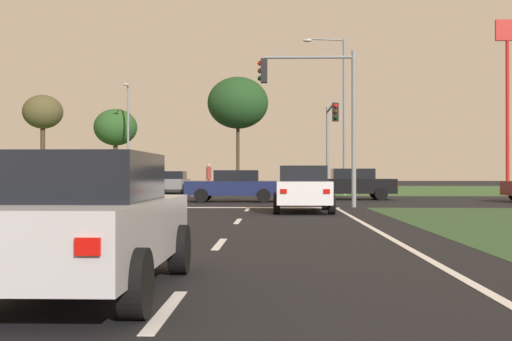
{
  "coord_description": "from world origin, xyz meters",
  "views": [
    {
      "loc": [
        4.54,
        -2.81,
        1.29
      ],
      "look_at": [
        3.49,
        32.55,
        1.5
      ],
      "focal_mm": 46.79,
      "sensor_mm": 36.0,
      "label": 1
    }
  ],
  "objects_px": {
    "car_silver_third": "(81,221)",
    "car_grey_seventh": "(173,182)",
    "treeline_second": "(43,113)",
    "street_lamp_third": "(341,107)",
    "treeline_third": "(116,128)",
    "car_white_fourth": "(302,189)",
    "traffic_signal_near_right": "(321,102)",
    "pedestrian_at_median": "(209,174)",
    "street_lamp_fourth": "(128,131)",
    "car_navy_sixth": "(234,186)",
    "fastfood_pole_sign": "(507,68)",
    "treeline_fourth": "(238,103)",
    "car_blue_fifth": "(84,185)",
    "car_black_near": "(350,184)",
    "traffic_signal_far_right": "(330,131)"
  },
  "relations": [
    {
      "from": "pedestrian_at_median",
      "to": "treeline_second",
      "type": "bearing_deg",
      "value": -164.23
    },
    {
      "from": "car_white_fourth",
      "to": "fastfood_pole_sign",
      "type": "height_order",
      "value": "fastfood_pole_sign"
    },
    {
      "from": "car_black_near",
      "to": "treeline_fourth",
      "type": "xyz_separation_m",
      "value": [
        -7.23,
        25.64,
        6.91
      ]
    },
    {
      "from": "street_lamp_third",
      "to": "street_lamp_fourth",
      "type": "bearing_deg",
      "value": 133.53
    },
    {
      "from": "pedestrian_at_median",
      "to": "treeline_third",
      "type": "bearing_deg",
      "value": 177.15
    },
    {
      "from": "car_white_fourth",
      "to": "traffic_signal_near_right",
      "type": "distance_m",
      "value": 4.78
    },
    {
      "from": "car_black_near",
      "to": "car_grey_seventh",
      "type": "relative_size",
      "value": 1.05
    },
    {
      "from": "car_navy_sixth",
      "to": "treeline_fourth",
      "type": "relative_size",
      "value": 0.45
    },
    {
      "from": "car_black_near",
      "to": "car_silver_third",
      "type": "relative_size",
      "value": 1.08
    },
    {
      "from": "car_silver_third",
      "to": "traffic_signal_far_right",
      "type": "relative_size",
      "value": 0.77
    },
    {
      "from": "fastfood_pole_sign",
      "to": "car_black_near",
      "type": "bearing_deg",
      "value": -128.98
    },
    {
      "from": "street_lamp_fourth",
      "to": "pedestrian_at_median",
      "type": "distance_m",
      "value": 17.74
    },
    {
      "from": "car_navy_sixth",
      "to": "traffic_signal_far_right",
      "type": "distance_m",
      "value": 8.35
    },
    {
      "from": "car_grey_seventh",
      "to": "street_lamp_third",
      "type": "xyz_separation_m",
      "value": [
        10.98,
        -3.68,
        4.66
      ]
    },
    {
      "from": "fastfood_pole_sign",
      "to": "treeline_second",
      "type": "xyz_separation_m",
      "value": [
        -38.43,
        7.19,
        -2.69
      ]
    },
    {
      "from": "car_black_near",
      "to": "traffic_signal_far_right",
      "type": "bearing_deg",
      "value": 13.85
    },
    {
      "from": "car_grey_seventh",
      "to": "traffic_signal_far_right",
      "type": "height_order",
      "value": "traffic_signal_far_right"
    },
    {
      "from": "car_white_fourth",
      "to": "street_lamp_fourth",
      "type": "bearing_deg",
      "value": 111.24
    },
    {
      "from": "car_grey_seventh",
      "to": "traffic_signal_near_right",
      "type": "relative_size",
      "value": 0.72
    },
    {
      "from": "street_lamp_third",
      "to": "treeline_second",
      "type": "height_order",
      "value": "street_lamp_third"
    },
    {
      "from": "car_black_near",
      "to": "street_lamp_third",
      "type": "xyz_separation_m",
      "value": [
        0.2,
        6.99,
        4.62
      ]
    },
    {
      "from": "car_navy_sixth",
      "to": "car_grey_seventh",
      "type": "bearing_deg",
      "value": 20.21
    },
    {
      "from": "traffic_signal_near_right",
      "to": "fastfood_pole_sign",
      "type": "xyz_separation_m",
      "value": [
        15.94,
        25.2,
        5.29
      ]
    },
    {
      "from": "treeline_second",
      "to": "car_silver_third",
      "type": "bearing_deg",
      "value": -70.1
    },
    {
      "from": "street_lamp_third",
      "to": "treeline_third",
      "type": "distance_m",
      "value": 28.84
    },
    {
      "from": "car_white_fourth",
      "to": "traffic_signal_far_right",
      "type": "xyz_separation_m",
      "value": [
        2.14,
        14.42,
        2.88
      ]
    },
    {
      "from": "car_black_near",
      "to": "car_white_fourth",
      "type": "xyz_separation_m",
      "value": [
        -2.9,
        -11.35,
        -0.0
      ]
    },
    {
      "from": "car_white_fourth",
      "to": "fastfood_pole_sign",
      "type": "xyz_separation_m",
      "value": [
        16.79,
        28.51,
        8.64
      ]
    },
    {
      "from": "car_silver_third",
      "to": "car_grey_seventh",
      "type": "height_order",
      "value": "car_silver_third"
    },
    {
      "from": "treeline_second",
      "to": "treeline_fourth",
      "type": "relative_size",
      "value": 0.83
    },
    {
      "from": "pedestrian_at_median",
      "to": "treeline_fourth",
      "type": "bearing_deg",
      "value": 142.55
    },
    {
      "from": "treeline_second",
      "to": "street_lamp_third",
      "type": "bearing_deg",
      "value": -35.06
    },
    {
      "from": "street_lamp_third",
      "to": "pedestrian_at_median",
      "type": "height_order",
      "value": "street_lamp_third"
    },
    {
      "from": "car_grey_seventh",
      "to": "car_black_near",
      "type": "bearing_deg",
      "value": 135.28
    },
    {
      "from": "traffic_signal_far_right",
      "to": "car_black_near",
      "type": "bearing_deg",
      "value": -76.15
    },
    {
      "from": "car_silver_third",
      "to": "street_lamp_fourth",
      "type": "relative_size",
      "value": 0.46
    },
    {
      "from": "street_lamp_fourth",
      "to": "treeline_fourth",
      "type": "distance_m",
      "value": 10.2
    },
    {
      "from": "car_silver_third",
      "to": "fastfood_pole_sign",
      "type": "bearing_deg",
      "value": 65.82
    },
    {
      "from": "car_silver_third",
      "to": "treeline_second",
      "type": "distance_m",
      "value": 54.96
    },
    {
      "from": "car_navy_sixth",
      "to": "fastfood_pole_sign",
      "type": "xyz_separation_m",
      "value": [
        19.66,
        20.1,
        8.68
      ]
    },
    {
      "from": "car_white_fourth",
      "to": "pedestrian_at_median",
      "type": "xyz_separation_m",
      "value": [
        -5.42,
        21.67,
        0.48
      ]
    },
    {
      "from": "treeline_second",
      "to": "treeline_fourth",
      "type": "xyz_separation_m",
      "value": [
        17.31,
        1.28,
        0.97
      ]
    },
    {
      "from": "street_lamp_third",
      "to": "car_silver_third",
      "type": "bearing_deg",
      "value": -100.25
    },
    {
      "from": "treeline_third",
      "to": "street_lamp_fourth",
      "type": "bearing_deg",
      "value": -59.6
    },
    {
      "from": "treeline_second",
      "to": "traffic_signal_near_right",
      "type": "bearing_deg",
      "value": -55.22
    },
    {
      "from": "car_white_fourth",
      "to": "street_lamp_third",
      "type": "distance_m",
      "value": 19.16
    },
    {
      "from": "car_blue_fifth",
      "to": "street_lamp_third",
      "type": "relative_size",
      "value": 0.45
    },
    {
      "from": "treeline_second",
      "to": "car_blue_fifth",
      "type": "bearing_deg",
      "value": -67.01
    },
    {
      "from": "car_white_fourth",
      "to": "traffic_signal_far_right",
      "type": "bearing_deg",
      "value": 81.54
    },
    {
      "from": "treeline_second",
      "to": "treeline_third",
      "type": "height_order",
      "value": "treeline_second"
    }
  ]
}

